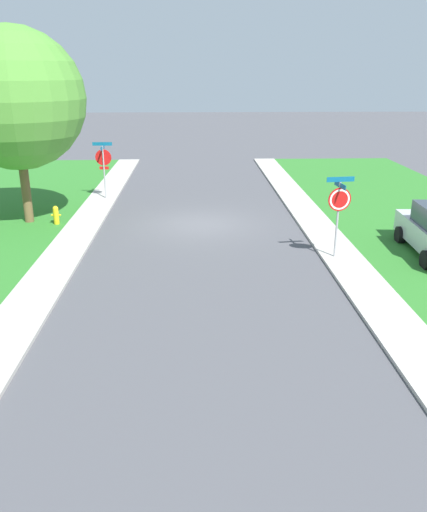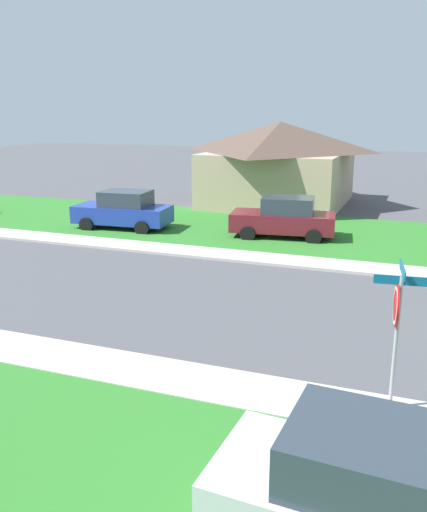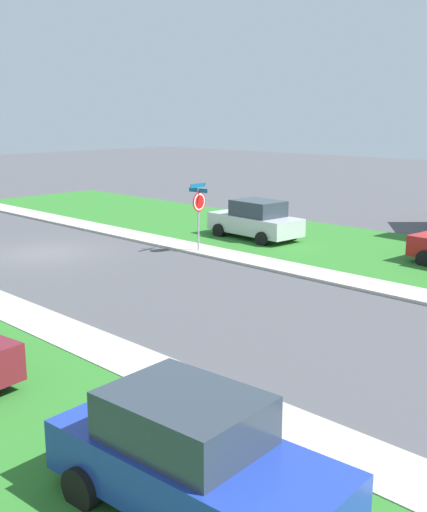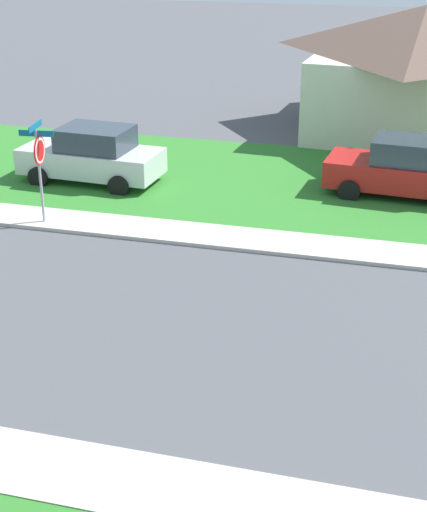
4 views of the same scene
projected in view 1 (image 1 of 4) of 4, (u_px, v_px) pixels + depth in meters
ground_plane at (200, 224)px, 21.39m from camera, size 120.00×120.00×0.00m
stop_sign_near_corner at (104, 161)px, 24.78m from camera, size 0.92×0.92×2.77m
stop_sign_far_corner at (339, 204)px, 16.80m from camera, size 0.92×0.92×2.77m
tree_sidewalk_near at (9, 103)px, 20.11m from camera, size 5.76×5.36×7.60m
fire_hydrant at (56, 215)px, 21.02m from camera, size 0.38×0.22×0.83m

